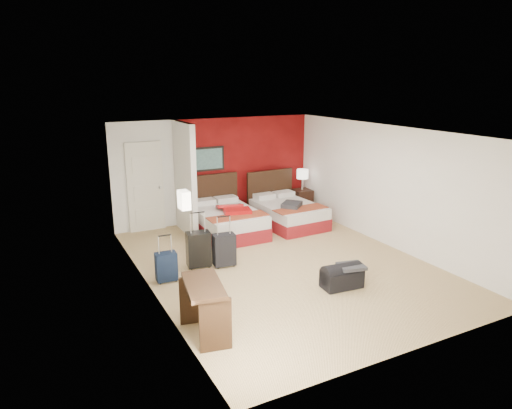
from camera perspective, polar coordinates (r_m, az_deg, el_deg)
ground at (r=8.83m, az=3.33°, el=-7.37°), size 6.50×6.50×0.00m
room_walls at (r=9.12m, az=-8.76°, el=1.53°), size 5.02×6.52×2.50m
red_accent_panel at (r=11.55m, az=-1.50°, el=4.58°), size 3.50×0.04×2.50m
partition_wall at (r=10.35m, az=-8.76°, el=3.13°), size 0.12×1.20×2.50m
entry_door at (r=10.75m, az=-13.52°, el=2.11°), size 0.82×0.06×2.05m
bed_left at (r=10.39m, az=-3.53°, el=-2.21°), size 1.30×1.85×0.55m
bed_right at (r=11.03m, az=4.03°, el=-1.25°), size 1.31×1.82×0.53m
red_suitcase_open at (r=10.25m, az=-2.82°, el=-0.55°), size 0.75×0.91×0.10m
jacket_bundle at (r=10.64m, az=4.44°, el=-0.06°), size 0.62×0.62×0.12m
nightstand at (r=12.05m, az=5.69°, el=0.39°), size 0.47×0.47×0.62m
table_lamp at (r=11.92m, az=5.76°, el=3.08°), size 0.39×0.39×0.53m
suitcase_black at (r=8.65m, az=-7.11°, el=-5.66°), size 0.46×0.32×0.65m
suitcase_charcoal at (r=8.65m, az=-3.96°, el=-5.75°), size 0.43×0.29×0.59m
suitcase_navy at (r=8.16m, az=-11.02°, el=-7.72°), size 0.37×0.23×0.50m
duffel_bag at (r=7.97m, az=10.56°, el=-8.89°), size 0.70×0.42×0.34m
jacket_draped at (r=7.94m, az=11.71°, el=-7.48°), size 0.49×0.44×0.06m
desk at (r=6.41m, az=-6.41°, el=-12.81°), size 0.63×1.01×0.78m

